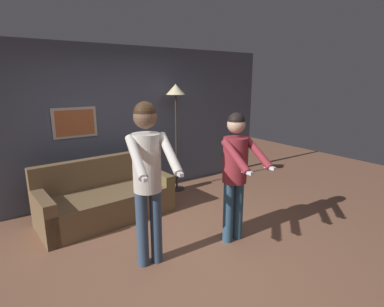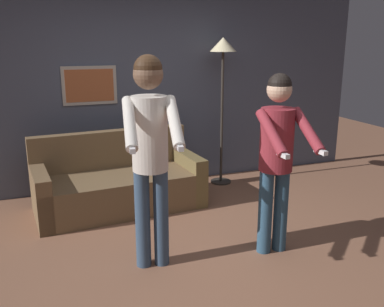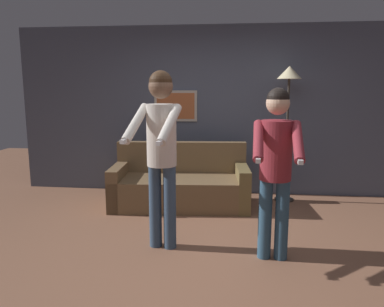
{
  "view_description": "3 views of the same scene",
  "coord_description": "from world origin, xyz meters",
  "px_view_note": "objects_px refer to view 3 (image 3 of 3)",
  "views": [
    {
      "loc": [
        -1.82,
        -2.76,
        2.04
      ],
      "look_at": [
        0.05,
        -0.03,
        1.22
      ],
      "focal_mm": 28.0,
      "sensor_mm": 36.0,
      "label": 1
    },
    {
      "loc": [
        -1.37,
        -3.32,
        1.94
      ],
      "look_at": [
        -0.17,
        -0.1,
        1.02
      ],
      "focal_mm": 40.0,
      "sensor_mm": 36.0,
      "label": 2
    },
    {
      "loc": [
        0.22,
        -3.66,
        1.66
      ],
      "look_at": [
        -0.17,
        -0.19,
        1.04
      ],
      "focal_mm": 35.0,
      "sensor_mm": 36.0,
      "label": 3
    }
  ],
  "objects_px": {
    "couch": "(180,186)",
    "person_standing_right": "(276,159)",
    "torchiere_lamp": "(289,88)",
    "person_standing_left": "(161,142)"
  },
  "relations": [
    {
      "from": "torchiere_lamp",
      "to": "person_standing_right",
      "type": "bearing_deg",
      "value": -100.46
    },
    {
      "from": "torchiere_lamp",
      "to": "couch",
      "type": "bearing_deg",
      "value": -164.92
    },
    {
      "from": "couch",
      "to": "person_standing_left",
      "type": "bearing_deg",
      "value": -89.42
    },
    {
      "from": "couch",
      "to": "person_standing_left",
      "type": "relative_size",
      "value": 1.07
    },
    {
      "from": "couch",
      "to": "person_standing_right",
      "type": "height_order",
      "value": "person_standing_right"
    },
    {
      "from": "couch",
      "to": "person_standing_right",
      "type": "xyz_separation_m",
      "value": [
        1.14,
        -1.59,
        0.72
      ]
    },
    {
      "from": "couch",
      "to": "torchiere_lamp",
      "type": "bearing_deg",
      "value": 15.08
    },
    {
      "from": "couch",
      "to": "torchiere_lamp",
      "type": "distance_m",
      "value": 2.08
    },
    {
      "from": "torchiere_lamp",
      "to": "person_standing_left",
      "type": "bearing_deg",
      "value": -128.78
    },
    {
      "from": "person_standing_left",
      "to": "person_standing_right",
      "type": "height_order",
      "value": "person_standing_left"
    }
  ]
}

